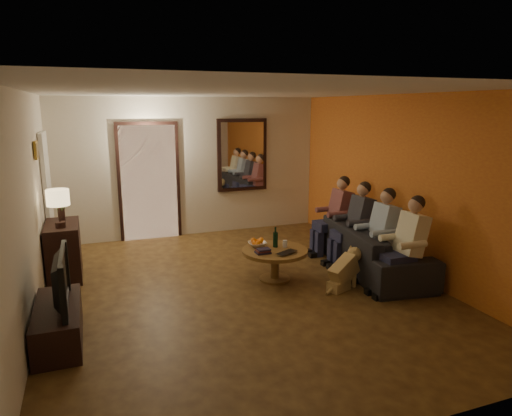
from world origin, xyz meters
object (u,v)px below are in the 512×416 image
object	(u,v)px
sofa	(372,248)
wine_bottle	(275,237)
tv_stand	(58,324)
bowl	(257,244)
person_d	(336,218)
coffee_table	(275,265)
dresser	(64,251)
person_b	(379,237)
laptop	(289,254)
person_c	(356,227)
dog	(344,269)
tv	(54,280)
person_a	(407,249)
table_lamp	(59,208)

from	to	relation	value
sofa	wine_bottle	size ratio (longest dim) A/B	7.50
tv_stand	bowl	bearing A→B (deg)	21.84
person_d	coffee_table	distance (m)	1.68
dresser	wine_bottle	bearing A→B (deg)	-20.30
person_b	laptop	bearing A→B (deg)	174.17
person_c	dog	bearing A→B (deg)	-130.37
tv_stand	tv	bearing A→B (deg)	0.00
tv_stand	dog	bearing A→B (deg)	3.18
tv	person_c	world-z (taller)	person_c
dresser	person_c	world-z (taller)	person_c
dresser	coffee_table	distance (m)	3.03
person_d	wine_bottle	world-z (taller)	person_d
tv	bowl	xyz separation A→B (m)	(2.62, 1.05, -0.20)
coffee_table	wine_bottle	bearing A→B (deg)	63.43
sofa	person_a	size ratio (longest dim) A/B	1.94
tv_stand	wine_bottle	distance (m)	3.03
dresser	tv	distance (m)	2.01
tv_stand	person_d	distance (m)	4.56
dog	laptop	world-z (taller)	dog
person_d	dog	bearing A→B (deg)	-116.10
tv_stand	wine_bottle	bearing A→B (deg)	18.08
dresser	tv_stand	bearing A→B (deg)	-90.00
dresser	person_d	xyz separation A→B (m)	(4.24, -0.37, 0.20)
person_a	bowl	size ratio (longest dim) A/B	4.63
dresser	coffee_table	world-z (taller)	dresser
person_c	wine_bottle	xyz separation A→B (m)	(-1.39, -0.08, 0.01)
wine_bottle	table_lamp	bearing A→B (deg)	163.68
dresser	dog	distance (m)	3.98
coffee_table	wine_bottle	world-z (taller)	wine_bottle
coffee_table	wine_bottle	xyz separation A→B (m)	(0.05, 0.10, 0.38)
dog	wine_bottle	bearing A→B (deg)	111.63
table_lamp	person_a	world-z (taller)	table_lamp
wine_bottle	person_b	bearing A→B (deg)	-20.38
bowl	dresser	bearing A→B (deg)	160.37
dog	coffee_table	xyz separation A→B (m)	(-0.75, 0.63, -0.06)
coffee_table	person_b	bearing A→B (deg)	-16.13
dog	coffee_table	size ratio (longest dim) A/B	0.60
dog	bowl	bearing A→B (deg)	115.45
tv_stand	laptop	size ratio (longest dim) A/B	3.60
dresser	person_a	bearing A→B (deg)	-27.11
dog	person_c	bearing A→B (deg)	27.69
table_lamp	tv	distance (m)	1.81
dresser	person_b	bearing A→B (deg)	-20.33
table_lamp	sofa	xyz separation A→B (m)	(4.34, -1.05, -0.73)
bowl	laptop	xyz separation A→B (m)	(0.28, -0.50, -0.02)
wine_bottle	sofa	bearing A→B (deg)	-8.28
person_a	person_d	world-z (taller)	same
bowl	wine_bottle	xyz separation A→B (m)	(0.23, -0.12, 0.12)
table_lamp	person_d	world-z (taller)	table_lamp
dresser	wine_bottle	size ratio (longest dim) A/B	2.89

